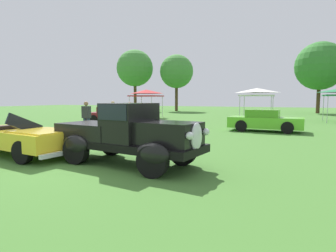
{
  "coord_description": "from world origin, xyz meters",
  "views": [
    {
      "loc": [
        4.74,
        -6.16,
        1.81
      ],
      "look_at": [
        1.25,
        1.82,
        0.96
      ],
      "focal_mm": 29.76,
      "sensor_mm": 36.0,
      "label": 1
    }
  ],
  "objects_px": {
    "spectator_near_truck": "(130,122)",
    "show_car_burgundy": "(114,115)",
    "show_car_lime": "(265,121)",
    "spectator_by_row": "(113,113)",
    "feature_pickup_truck": "(128,133)",
    "spectator_between_cars": "(86,117)",
    "canopy_tent_center_field": "(257,92)",
    "neighbor_convertible": "(23,137)",
    "canopy_tent_left_field": "(146,93)"
  },
  "relations": [
    {
      "from": "spectator_by_row",
      "to": "canopy_tent_center_field",
      "type": "relative_size",
      "value": 0.62
    },
    {
      "from": "show_car_burgundy",
      "to": "canopy_tent_left_field",
      "type": "height_order",
      "value": "canopy_tent_left_field"
    },
    {
      "from": "canopy_tent_center_field",
      "to": "feature_pickup_truck",
      "type": "bearing_deg",
      "value": -95.0
    },
    {
      "from": "neighbor_convertible",
      "to": "spectator_between_cars",
      "type": "height_order",
      "value": "spectator_between_cars"
    },
    {
      "from": "feature_pickup_truck",
      "to": "canopy_tent_center_field",
      "type": "relative_size",
      "value": 1.69
    },
    {
      "from": "neighbor_convertible",
      "to": "show_car_burgundy",
      "type": "distance_m",
      "value": 11.88
    },
    {
      "from": "spectator_near_truck",
      "to": "canopy_tent_left_field",
      "type": "distance_m",
      "value": 16.06
    },
    {
      "from": "feature_pickup_truck",
      "to": "show_car_lime",
      "type": "relative_size",
      "value": 1.14
    },
    {
      "from": "feature_pickup_truck",
      "to": "spectator_between_cars",
      "type": "height_order",
      "value": "feature_pickup_truck"
    },
    {
      "from": "feature_pickup_truck",
      "to": "canopy_tent_left_field",
      "type": "bearing_deg",
      "value": 116.6
    },
    {
      "from": "neighbor_convertible",
      "to": "spectator_between_cars",
      "type": "relative_size",
      "value": 2.67
    },
    {
      "from": "show_car_lime",
      "to": "neighbor_convertible",
      "type": "bearing_deg",
      "value": -123.16
    },
    {
      "from": "spectator_by_row",
      "to": "show_car_burgundy",
      "type": "bearing_deg",
      "value": 124.01
    },
    {
      "from": "show_car_lime",
      "to": "canopy_tent_center_field",
      "type": "relative_size",
      "value": 1.48
    },
    {
      "from": "show_car_lime",
      "to": "spectator_near_truck",
      "type": "xyz_separation_m",
      "value": [
        -4.56,
        -6.94,
        0.31
      ]
    },
    {
      "from": "neighbor_convertible",
      "to": "spectator_by_row",
      "type": "xyz_separation_m",
      "value": [
        -2.41,
        8.5,
        0.33
      ]
    },
    {
      "from": "show_car_lime",
      "to": "spectator_near_truck",
      "type": "relative_size",
      "value": 2.37
    },
    {
      "from": "show_car_lime",
      "to": "spectator_by_row",
      "type": "relative_size",
      "value": 2.37
    },
    {
      "from": "canopy_tent_center_field",
      "to": "spectator_between_cars",
      "type": "bearing_deg",
      "value": -117.45
    },
    {
      "from": "show_car_lime",
      "to": "spectator_between_cars",
      "type": "bearing_deg",
      "value": -146.26
    },
    {
      "from": "show_car_burgundy",
      "to": "spectator_near_truck",
      "type": "height_order",
      "value": "spectator_near_truck"
    },
    {
      "from": "feature_pickup_truck",
      "to": "show_car_burgundy",
      "type": "distance_m",
      "value": 13.53
    },
    {
      "from": "show_car_lime",
      "to": "spectator_by_row",
      "type": "xyz_separation_m",
      "value": [
        -9.04,
        -1.64,
        0.31
      ]
    },
    {
      "from": "neighbor_convertible",
      "to": "spectator_between_cars",
      "type": "bearing_deg",
      "value": 106.46
    },
    {
      "from": "neighbor_convertible",
      "to": "show_car_burgundy",
      "type": "bearing_deg",
      "value": 110.59
    },
    {
      "from": "feature_pickup_truck",
      "to": "neighbor_convertible",
      "type": "height_order",
      "value": "feature_pickup_truck"
    },
    {
      "from": "spectator_between_cars",
      "to": "neighbor_convertible",
      "type": "bearing_deg",
      "value": -73.54
    },
    {
      "from": "neighbor_convertible",
      "to": "canopy_tent_left_field",
      "type": "bearing_deg",
      "value": 105.49
    },
    {
      "from": "neighbor_convertible",
      "to": "canopy_tent_center_field",
      "type": "bearing_deg",
      "value": 73.24
    },
    {
      "from": "canopy_tent_center_field",
      "to": "show_car_lime",
      "type": "bearing_deg",
      "value": -80.67
    },
    {
      "from": "spectator_near_truck",
      "to": "canopy_tent_center_field",
      "type": "bearing_deg",
      "value": 77.3
    },
    {
      "from": "spectator_near_truck",
      "to": "show_car_burgundy",
      "type": "bearing_deg",
      "value": 128.32
    },
    {
      "from": "feature_pickup_truck",
      "to": "neighbor_convertible",
      "type": "bearing_deg",
      "value": -176.73
    },
    {
      "from": "neighbor_convertible",
      "to": "show_car_burgundy",
      "type": "height_order",
      "value": "neighbor_convertible"
    },
    {
      "from": "spectator_between_cars",
      "to": "canopy_tent_left_field",
      "type": "distance_m",
      "value": 13.38
    },
    {
      "from": "neighbor_convertible",
      "to": "spectator_near_truck",
      "type": "distance_m",
      "value": 3.84
    },
    {
      "from": "show_car_burgundy",
      "to": "spectator_near_truck",
      "type": "xyz_separation_m",
      "value": [
        6.25,
        -7.91,
        0.31
      ]
    },
    {
      "from": "feature_pickup_truck",
      "to": "spectator_between_cars",
      "type": "distance_m",
      "value": 6.95
    },
    {
      "from": "feature_pickup_truck",
      "to": "neighbor_convertible",
      "type": "relative_size",
      "value": 1.01
    },
    {
      "from": "feature_pickup_truck",
      "to": "spectator_by_row",
      "type": "distance_m",
      "value": 10.37
    },
    {
      "from": "spectator_by_row",
      "to": "canopy_tent_left_field",
      "type": "height_order",
      "value": "canopy_tent_left_field"
    },
    {
      "from": "spectator_near_truck",
      "to": "spectator_between_cars",
      "type": "height_order",
      "value": "same"
    },
    {
      "from": "show_car_lime",
      "to": "canopy_tent_left_field",
      "type": "height_order",
      "value": "canopy_tent_left_field"
    },
    {
      "from": "spectator_near_truck",
      "to": "canopy_tent_left_field",
      "type": "height_order",
      "value": "canopy_tent_left_field"
    },
    {
      "from": "show_car_burgundy",
      "to": "spectator_between_cars",
      "type": "distance_m",
      "value": 6.93
    },
    {
      "from": "spectator_near_truck",
      "to": "spectator_by_row",
      "type": "distance_m",
      "value": 6.94
    },
    {
      "from": "show_car_lime",
      "to": "canopy_tent_center_field",
      "type": "distance_m",
      "value": 7.99
    },
    {
      "from": "feature_pickup_truck",
      "to": "spectator_between_cars",
      "type": "relative_size",
      "value": 2.7
    },
    {
      "from": "canopy_tent_center_field",
      "to": "canopy_tent_left_field",
      "type": "bearing_deg",
      "value": -178.77
    },
    {
      "from": "feature_pickup_truck",
      "to": "show_car_lime",
      "type": "distance_m",
      "value": 10.32
    }
  ]
}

